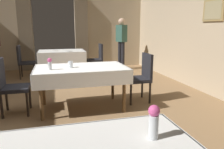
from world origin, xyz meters
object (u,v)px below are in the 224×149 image
Objects in this scene: chair_mid_left at (9,84)px; flower_vase_mid at (50,63)px; chair_far_right at (97,57)px; chair_mid_right at (141,75)px; flower_vase_near at (154,121)px; glass_mid_b at (71,64)px; plate_far_a at (68,51)px; plate_far_b at (55,51)px; dining_table_far at (62,54)px; dining_table_mid at (81,72)px; chair_far_left at (24,60)px; person_waiter_by_doorway at (121,40)px.

chair_mid_left is 0.76m from flower_vase_mid.
chair_far_right is (1.98, 2.79, 0.00)m from chair_mid_left.
flower_vase_near is (-1.03, -2.70, 0.35)m from chair_mid_right.
flower_vase_mid is 1.74× the size of glass_mid_b.
plate_far_a is 0.43m from plate_far_b.
plate_far_b reaches higher than dining_table_far.
chair_far_right is at bearing 0.91° from plate_far_b.
dining_table_mid is 2.87m from dining_table_far.
dining_table_mid is 1.18m from chair_mid_left.
plate_far_a is at bearing 80.64° from flower_vase_mid.
chair_far_left is 4.81× the size of flower_vase_mid.
person_waiter_by_doorway reaches higher than dining_table_mid.
dining_table_far is 0.35m from plate_far_a.
chair_far_left is at bearing -176.08° from dining_table_far.
flower_vase_near reaches higher than dining_table_far.
dining_table_far is at bearing -166.92° from person_waiter_by_doorway.
dining_table_mid is at bearing -1.91° from chair_mid_left.
glass_mid_b is at bearing -88.96° from dining_table_far.
chair_far_left is 3.05m from glass_mid_b.
person_waiter_by_doorway is (0.93, 0.50, 0.51)m from chair_far_right.
dining_table_far is at bearing 16.74° from plate_far_b.
glass_mid_b is at bearing 19.50° from flower_vase_mid.
flower_vase_near reaches higher than plate_far_b.
chair_far_left is at bearing 92.42° from chair_mid_left.
plate_far_a is (-0.88, -0.25, 0.24)m from chair_far_right.
chair_far_right is 8.37× the size of glass_mid_b.
flower_vase_near is 0.92× the size of plate_far_a.
flower_vase_near is at bearing -83.04° from glass_mid_b.
plate_far_b is (0.09, 2.96, -0.10)m from flower_vase_mid.
chair_mid_left is 4.81× the size of flower_vase_mid.
chair_far_right is at bearing -2.02° from dining_table_far.
flower_vase_near is at bearing -97.24° from chair_far_right.
plate_far_b is at bearing -166.60° from person_waiter_by_doorway.
person_waiter_by_doorway is at bearing 48.42° from chair_mid_left.
plate_far_a and plate_far_b have the same top height.
flower_vase_mid reaches higher than chair_mid_left.
dining_table_far is (-0.23, 2.86, -0.02)m from dining_table_mid.
glass_mid_b reaches higher than dining_table_mid.
dining_table_mid is 8.07× the size of flower_vase_mid.
flower_vase_near is 1.10× the size of flower_vase_mid.
chair_mid_left is 4.01× the size of plate_far_a.
chair_far_left is at bearing 170.11° from plate_far_a.
chair_mid_right reaches higher than dining_table_far.
plate_far_a is at bearing 116.45° from chair_mid_right.
dining_table_far is 3.03m from flower_vase_mid.
flower_vase_mid is 4.15m from person_waiter_by_doorway.
dining_table_far is 11.99× the size of glass_mid_b.
chair_mid_right is at bearing -100.33° from person_waiter_by_doorway.
flower_vase_near is (-0.69, -5.41, 0.35)m from chair_far_right.
person_waiter_by_doorway reaches higher than chair_mid_left.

